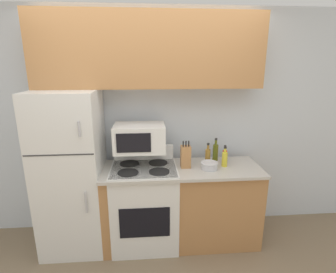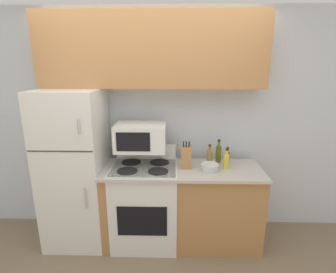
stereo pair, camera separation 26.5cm
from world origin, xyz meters
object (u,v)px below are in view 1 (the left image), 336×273
at_px(refrigerator, 72,172).
at_px(bottle_vinegar, 208,156).
at_px(bowl, 209,165).
at_px(bottle_hot_sauce, 225,156).
at_px(bottle_olive_oil, 215,152).
at_px(knife_block, 186,157).
at_px(bottle_cooking_spray, 225,159).
at_px(microwave, 139,138).
at_px(stove, 145,205).

relative_size(refrigerator, bottle_vinegar, 7.12).
bearing_deg(refrigerator, bowl, -4.55).
bearing_deg(bottle_vinegar, bottle_hot_sauce, 9.94).
bearing_deg(refrigerator, bottle_olive_oil, 4.92).
distance_m(knife_block, bottle_cooking_spray, 0.42).
distance_m(knife_block, bottle_olive_oil, 0.41).
bearing_deg(refrigerator, bottle_cooking_spray, -1.96).
xyz_separation_m(knife_block, bottle_hot_sauce, (0.45, 0.10, -0.04)).
bearing_deg(bottle_hot_sauce, bowl, -141.45).
xyz_separation_m(bottle_vinegar, bottle_olive_oil, (0.12, 0.12, 0.01)).
distance_m(knife_block, bottle_vinegar, 0.26).
distance_m(bottle_cooking_spray, bottle_olive_oil, 0.20).
height_order(bowl, bottle_olive_oil, bottle_olive_oil).
bearing_deg(refrigerator, microwave, 2.46).
distance_m(knife_block, bottle_hot_sauce, 0.46).
bearing_deg(bottle_hot_sauce, knife_block, -167.97).
xyz_separation_m(microwave, knife_block, (0.48, -0.07, -0.20)).
bearing_deg(stove, knife_block, 1.45).
height_order(refrigerator, knife_block, refrigerator).
height_order(stove, bottle_olive_oil, bottle_olive_oil).
relative_size(microwave, knife_block, 1.80).
bearing_deg(stove, refrigerator, 175.95).
distance_m(bowl, bottle_cooking_spray, 0.19).
xyz_separation_m(microwave, bottle_vinegar, (0.73, -0.01, -0.22)).
bearing_deg(bottle_hot_sauce, refrigerator, -178.13).
bearing_deg(knife_block, bottle_hot_sauce, 12.03).
height_order(microwave, bottle_cooking_spray, microwave).
relative_size(bottle_vinegar, bottle_hot_sauce, 1.20).
bearing_deg(refrigerator, bottle_vinegar, 0.75).
xyz_separation_m(refrigerator, microwave, (0.72, 0.03, 0.35)).
distance_m(refrigerator, bowl, 1.44).
height_order(stove, bottle_cooking_spray, bottle_cooking_spray).
xyz_separation_m(microwave, bottle_olive_oil, (0.85, 0.10, -0.21)).
relative_size(bottle_vinegar, bottle_olive_oil, 0.92).
bearing_deg(microwave, bottle_cooking_spray, -5.47).
distance_m(bowl, bottle_olive_oil, 0.29).
bearing_deg(bowl, refrigerator, 175.45).
bearing_deg(knife_block, refrigerator, 177.98).
bearing_deg(bottle_vinegar, bottle_cooking_spray, -24.08).
bearing_deg(stove, bowl, -5.11).
relative_size(refrigerator, microwave, 3.24).
bearing_deg(bottle_vinegar, refrigerator, -179.25).
bearing_deg(bottle_hot_sauce, bottle_cooking_spray, -106.63).
height_order(refrigerator, microwave, refrigerator).
relative_size(bottle_cooking_spray, bottle_olive_oil, 0.85).
bearing_deg(bottle_cooking_spray, bottle_vinegar, 155.92).
bearing_deg(bottle_hot_sauce, bottle_vinegar, -170.06).
distance_m(microwave, bottle_cooking_spray, 0.93).
height_order(refrigerator, bottle_cooking_spray, refrigerator).
bearing_deg(bottle_olive_oil, bottle_hot_sauce, -44.15).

